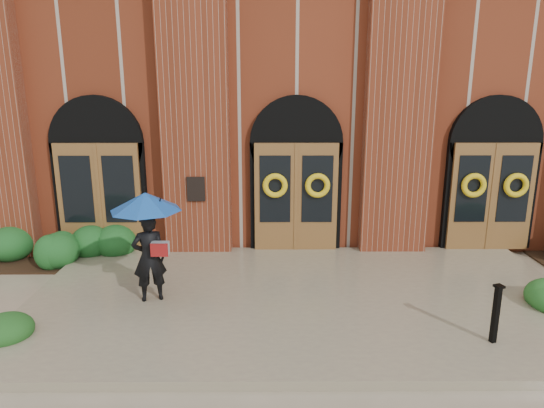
{
  "coord_description": "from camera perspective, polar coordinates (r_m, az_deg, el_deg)",
  "views": [
    {
      "loc": [
        -0.61,
        -8.1,
        3.99
      ],
      "look_at": [
        -0.56,
        1.0,
        1.68
      ],
      "focal_mm": 32.0,
      "sensor_mm": 36.0,
      "label": 1
    }
  ],
  "objects": [
    {
      "name": "ground",
      "position": [
        9.05,
        3.65,
        -11.93
      ],
      "size": [
        90.0,
        90.0,
        0.0
      ],
      "primitive_type": "plane",
      "color": "tan",
      "rests_on": "ground"
    },
    {
      "name": "landing",
      "position": [
        9.15,
        3.6,
        -11.09
      ],
      "size": [
        10.0,
        5.3,
        0.15
      ],
      "primitive_type": "cube",
      "color": "gray",
      "rests_on": "ground"
    },
    {
      "name": "church_building",
      "position": [
        16.9,
        1.79,
        12.6
      ],
      "size": [
        16.2,
        12.53,
        7.0
      ],
      "color": "maroon",
      "rests_on": "ground"
    },
    {
      "name": "man_with_umbrella",
      "position": [
        8.72,
        -14.46,
        -2.51
      ],
      "size": [
        1.56,
        1.56,
        1.99
      ],
      "rotation": [
        0.0,
        0.0,
        3.45
      ],
      "color": "black",
      "rests_on": "landing"
    },
    {
      "name": "metal_post",
      "position": [
        8.13,
        24.84,
        -11.51
      ],
      "size": [
        0.16,
        0.16,
        0.93
      ],
      "rotation": [
        0.0,
        0.0,
        0.33
      ],
      "color": "black",
      "rests_on": "landing"
    },
    {
      "name": "hedge_wall_left",
      "position": [
        11.84,
        -23.19,
        -4.73
      ],
      "size": [
        2.88,
        1.15,
        0.74
      ],
      "primitive_type": "ellipsoid",
      "color": "#194C1C",
      "rests_on": "ground"
    }
  ]
}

